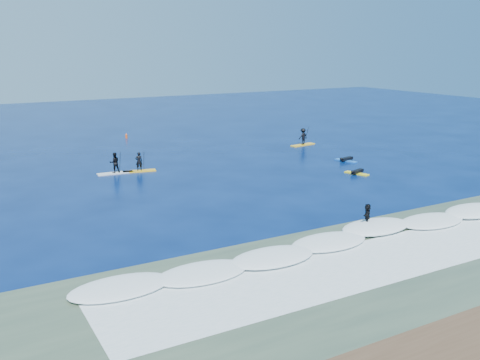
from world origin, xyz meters
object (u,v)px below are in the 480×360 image
sup_paddler_left (139,165)px  wave_surfer (367,216)px  sup_paddler_center (115,165)px  prone_paddler_far (346,160)px  sup_paddler_right (303,138)px  prone_paddler_near (357,172)px  marker_buoy (126,136)px

sup_paddler_left → wave_surfer: bearing=-60.6°
sup_paddler_center → prone_paddler_far: (21.05, -5.87, -0.65)m
prone_paddler_far → wave_surfer: wave_surfer is taller
sup_paddler_left → sup_paddler_right: (20.34, 3.45, 0.24)m
sup_paddler_center → prone_paddler_far: bearing=-12.6°
prone_paddler_near → marker_buoy: bearing=4.2°
sup_paddler_center → sup_paddler_right: 22.67m
marker_buoy → sup_paddler_right: bearing=-41.8°
sup_paddler_left → sup_paddler_center: bearing=-176.3°
prone_paddler_far → sup_paddler_right: bearing=-22.2°
prone_paddler_far → sup_paddler_left: bearing=60.2°
sup_paddler_left → prone_paddler_far: bearing=-5.5°
marker_buoy → prone_paddler_far: bearing=-58.1°
sup_paddler_right → wave_surfer: sup_paddler_right is taller
prone_paddler_near → marker_buoy: marker_buoy is taller
wave_surfer → sup_paddler_left: bearing=66.0°
wave_surfer → marker_buoy: bearing=51.6°
sup_paddler_center → wave_surfer: sup_paddler_center is taller
sup_paddler_right → prone_paddler_near: size_ratio=1.45×
prone_paddler_near → marker_buoy: size_ratio=3.39×
sup_paddler_right → wave_surfer: (-13.20, -24.94, -0.06)m
prone_paddler_far → wave_surfer: bearing=130.0°
sup_paddler_center → wave_surfer: size_ratio=1.73×
marker_buoy → prone_paddler_near: bearing=-67.0°
sup_paddler_right → prone_paddler_far: 9.19m
sup_paddler_center → sup_paddler_right: bearing=11.1°
sup_paddler_center → prone_paddler_near: size_ratio=1.39×
sup_paddler_left → sup_paddler_center: size_ratio=0.95×
prone_paddler_far → wave_surfer: size_ratio=1.29×
sup_paddler_left → prone_paddler_near: sup_paddler_left is taller
sup_paddler_center → prone_paddler_near: sup_paddler_center is taller
sup_paddler_left → wave_surfer: (7.14, -21.48, 0.17)m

